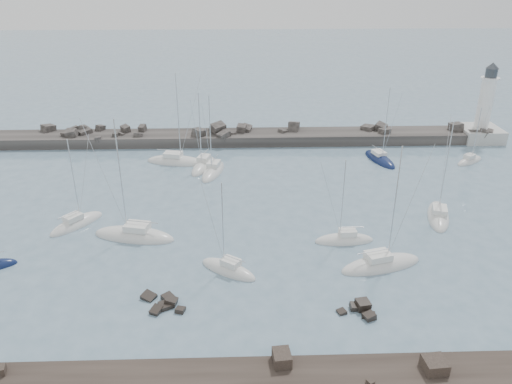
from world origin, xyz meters
TOP-DOWN VIEW (x-y plane):
  - ground at (0.00, 0.00)m, footprint 400.00×400.00m
  - rock_cluster_near at (-4.14, -8.43)m, footprint 4.70×3.85m
  - rock_cluster_far at (14.61, -10.24)m, footprint 3.64×2.85m
  - breakwater at (-7.48, 38.01)m, footprint 115.00×7.44m
  - lighthouse at (47.00, 38.00)m, footprint 7.00×7.00m
  - sailboat_3 at (-16.93, 7.66)m, footprint 6.44×7.38m
  - sailboat_4 at (-6.92, 28.26)m, footprint 10.37×5.12m
  - sailboat_5 at (2.05, -3.05)m, footprint 6.79×5.64m
  - sailboat_6 at (-0.78, 23.90)m, footprint 4.57×8.71m
  - sailboat_7 at (18.34, -2.68)m, footprint 9.72×5.27m
  - sailboat_8 at (26.25, 28.25)m, footprint 4.80×8.74m
  - sailboat_9 at (15.44, 2.63)m, footprint 7.00×2.43m
  - sailboat_10 at (28.57, 8.17)m, footprint 4.99×8.91m
  - sailboat_12 at (40.67, 26.99)m, footprint 6.06×4.95m
  - sailboat_13 at (-9.21, 4.40)m, footprint 10.34×5.18m
  - sailboat_14 at (-2.44, 26.19)m, footprint 4.75×8.54m

SIDE VIEW (x-z plane):
  - ground at x=0.00m, z-range 0.00..0.00m
  - rock_cluster_near at x=-4.14m, z-range -0.76..0.81m
  - sailboat_8 at x=26.25m, z-range -6.43..6.69m
  - sailboat_12 at x=40.67m, z-range -4.76..5.03m
  - sailboat_3 at x=-16.93m, z-range -5.86..6.14m
  - sailboat_10 at x=28.57m, z-range -6.61..6.89m
  - sailboat_4 at x=-6.92m, z-range -7.67..7.96m
  - sailboat_9 at x=15.44m, z-range -5.43..5.72m
  - sailboat_5 at x=2.05m, z-range -5.36..5.64m
  - sailboat_7 at x=18.34m, z-range -7.20..7.49m
  - sailboat_6 at x=-0.78m, z-range -6.49..6.78m
  - rock_cluster_far at x=14.61m, z-range -0.58..0.87m
  - sailboat_13 at x=-9.21m, z-range -7.68..7.98m
  - sailboat_14 at x=-2.44m, z-range -6.40..6.72m
  - breakwater at x=-7.48m, z-range -2.36..2.98m
  - lighthouse at x=47.00m, z-range -4.21..10.39m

